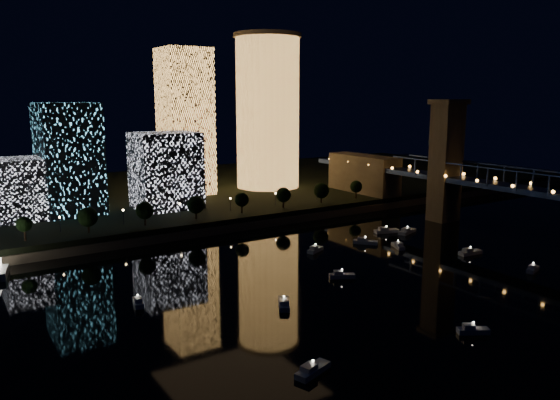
% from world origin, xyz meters
% --- Properties ---
extents(ground, '(520.00, 520.00, 0.00)m').
position_xyz_m(ground, '(0.00, 0.00, 0.00)').
color(ground, black).
rests_on(ground, ground).
extents(far_bank, '(420.00, 160.00, 5.00)m').
position_xyz_m(far_bank, '(0.00, 160.00, 2.50)').
color(far_bank, black).
rests_on(far_bank, ground).
extents(seawall, '(420.00, 6.00, 3.00)m').
position_xyz_m(seawall, '(0.00, 82.00, 1.50)').
color(seawall, '#6B5E4C').
rests_on(seawall, ground).
extents(tower_cylindrical, '(34.00, 34.00, 77.12)m').
position_xyz_m(tower_cylindrical, '(33.91, 139.12, 43.69)').
color(tower_cylindrical, '#FFAE51').
rests_on(tower_cylindrical, far_bank).
extents(tower_rectangular, '(21.50, 21.50, 68.41)m').
position_xyz_m(tower_rectangular, '(-9.48, 143.24, 39.20)').
color(tower_rectangular, '#FFAE51').
rests_on(tower_rectangular, far_bank).
extents(midrise_blocks, '(104.46, 37.66, 43.85)m').
position_xyz_m(midrise_blocks, '(-67.01, 123.09, 22.19)').
color(midrise_blocks, white).
rests_on(midrise_blocks, far_bank).
extents(truss_bridge, '(13.00, 266.00, 50.00)m').
position_xyz_m(truss_bridge, '(65.00, 3.72, 16.25)').
color(truss_bridge, navy).
rests_on(truss_bridge, ground).
extents(motorboats, '(116.60, 82.29, 2.78)m').
position_xyz_m(motorboats, '(-1.43, 18.61, 0.81)').
color(motorboats, silver).
rests_on(motorboats, ground).
extents(esplanade_trees, '(166.27, 6.95, 8.97)m').
position_xyz_m(esplanade_trees, '(-31.66, 88.00, 10.47)').
color(esplanade_trees, black).
rests_on(esplanade_trees, far_bank).
extents(street_lamps, '(132.70, 0.70, 5.65)m').
position_xyz_m(street_lamps, '(-34.00, 94.00, 9.02)').
color(street_lamps, black).
rests_on(street_lamps, far_bank).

